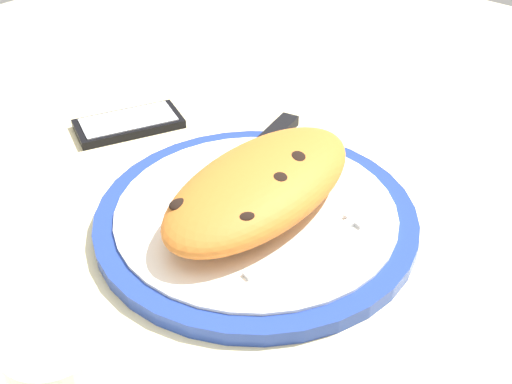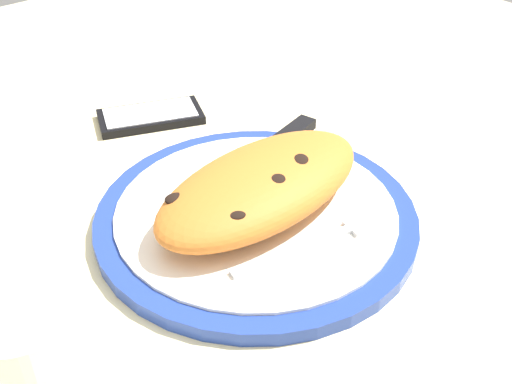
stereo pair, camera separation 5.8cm
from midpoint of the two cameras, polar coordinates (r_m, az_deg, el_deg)
name	(u,v)px [view 1 (the left image)]	position (r cm, az deg, el deg)	size (l,w,h in cm)	color
ground_plane	(256,235)	(61.46, -2.72, -4.04)	(150.00, 150.00, 3.00)	beige
plate	(256,217)	(60.01, -2.78, -2.33)	(30.54, 30.54, 1.70)	#233D99
calzone	(260,185)	(58.49, -2.52, 0.57)	(24.52, 13.54, 4.83)	orange
fork	(332,232)	(56.53, 3.94, -3.75)	(16.05, 4.49, 0.40)	silver
knife	(258,152)	(66.85, -2.36, 3.51)	(23.49, 7.53, 1.20)	silver
smartphone	(129,123)	(77.61, -13.58, 5.99)	(13.74, 10.31, 1.16)	black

